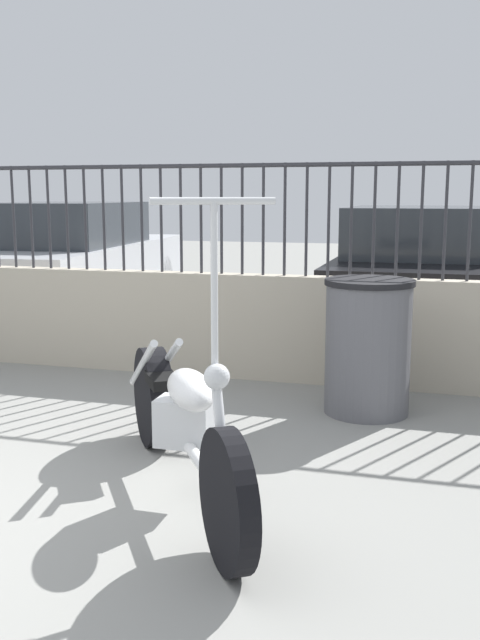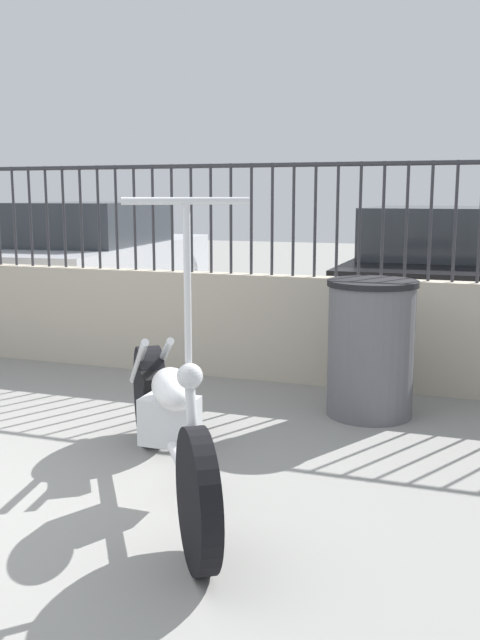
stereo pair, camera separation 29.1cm
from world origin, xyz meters
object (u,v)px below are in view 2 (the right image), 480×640
at_px(motorcycle_white, 165,416).
at_px(trash_bin, 371,348).
at_px(car_silver, 93,258).
at_px(car_black, 442,269).

xyz_separation_m(motorcycle_white, trash_bin, (0.82, 1.57, 0.10)).
xyz_separation_m(trash_bin, car_silver, (-4.10, 3.21, 0.24)).
height_order(motorcycle_white, trash_bin, motorcycle_white).
bearing_deg(motorcycle_white, car_black, 134.61).
height_order(trash_bin, car_silver, car_silver).
xyz_separation_m(trash_bin, car_black, (0.23, 3.46, 0.22)).
relative_size(motorcycle_white, trash_bin, 2.04).
bearing_deg(car_black, trash_bin, 176.10).
bearing_deg(car_silver, trash_bin, -133.50).
relative_size(trash_bin, car_black, 0.22).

